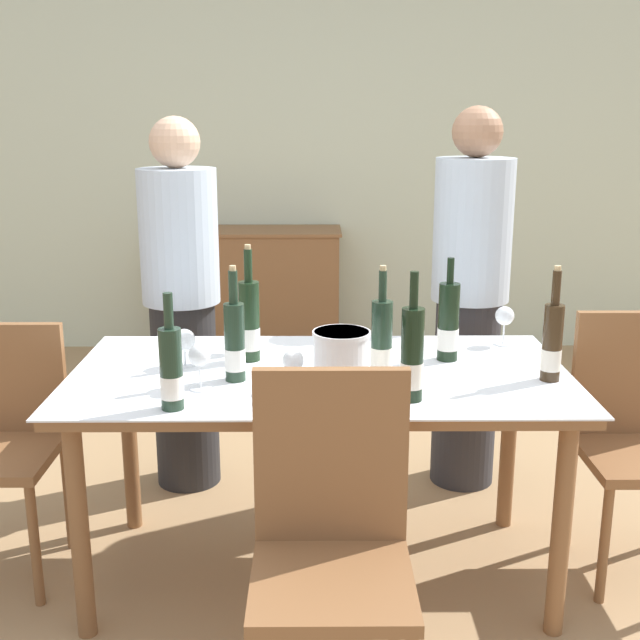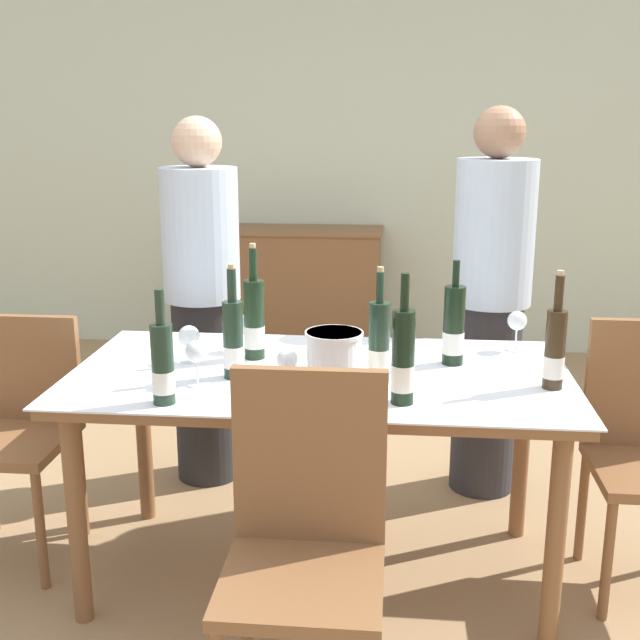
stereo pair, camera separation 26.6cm
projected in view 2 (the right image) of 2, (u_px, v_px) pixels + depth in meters
ground_plane at (320, 572)px, 2.91m from camera, size 12.00×12.00×0.00m
back_wall at (362, 145)px, 5.39m from camera, size 8.00×0.10×2.80m
sideboard_cabinet at (295, 293)px, 5.39m from camera, size 1.16×0.46×0.87m
dining_table at (320, 393)px, 2.73m from camera, size 1.68×0.88×0.77m
ice_bucket at (334, 361)px, 2.47m from camera, size 0.18×0.18×0.20m
wine_bottle_0 at (379, 344)px, 2.58m from camera, size 0.07×0.07×0.38m
wine_bottle_1 at (454, 328)px, 2.76m from camera, size 0.07×0.07×0.37m
wine_bottle_2 at (555, 349)px, 2.52m from camera, size 0.07×0.07×0.38m
wine_bottle_3 at (163, 365)px, 2.39m from camera, size 0.07×0.07×0.35m
wine_bottle_4 at (403, 359)px, 2.39m from camera, size 0.07×0.07×0.40m
wine_bottle_5 at (233, 340)px, 2.62m from camera, size 0.07×0.07×0.38m
wine_bottle_6 at (254, 320)px, 2.83m from camera, size 0.07×0.07×0.41m
wine_glass_0 at (196, 354)px, 2.55m from camera, size 0.07×0.07×0.15m
wine_glass_1 at (287, 362)px, 2.52m from camera, size 0.07×0.07×0.13m
wine_glass_2 at (189, 337)px, 2.80m from camera, size 0.08×0.08×0.13m
wine_glass_3 at (517, 323)px, 2.93m from camera, size 0.07×0.07×0.15m
wine_glass_4 at (247, 325)px, 2.93m from camera, size 0.07×0.07×0.14m
chair_left_end at (16, 418)px, 2.96m from camera, size 0.42×0.42×0.89m
chair_near_front at (306, 530)px, 2.13m from camera, size 0.42×0.42×0.96m
person_host at (203, 305)px, 3.49m from camera, size 0.33×0.33×1.60m
person_guest_left at (490, 306)px, 3.37m from camera, size 0.33×0.33×1.64m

